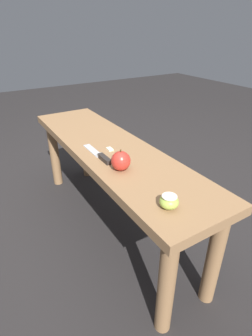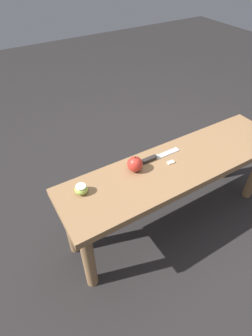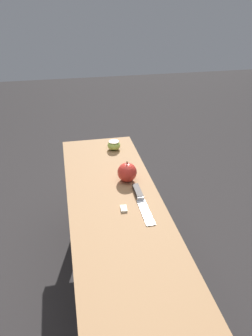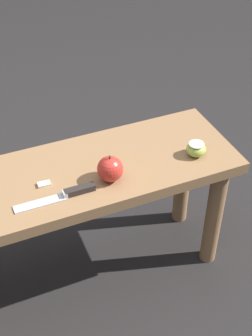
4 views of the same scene
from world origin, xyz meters
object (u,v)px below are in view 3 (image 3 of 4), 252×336
wooden_bench (120,235)px  apple_cut (114,145)px  knife (140,198)px  apple_whole (127,172)px

wooden_bench → apple_cut: 0.55m
wooden_bench → knife: (-0.09, 0.10, 0.09)m
wooden_bench → apple_whole: (-0.23, 0.07, 0.13)m
apple_whole → apple_cut: 0.30m
wooden_bench → apple_cut: size_ratio=21.05×
knife → apple_cut: 0.45m
knife → apple_whole: bearing=-172.0°
wooden_bench → apple_cut: bearing=172.6°
knife → apple_cut: bearing=-176.9°
wooden_bench → apple_cut: apple_cut is taller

